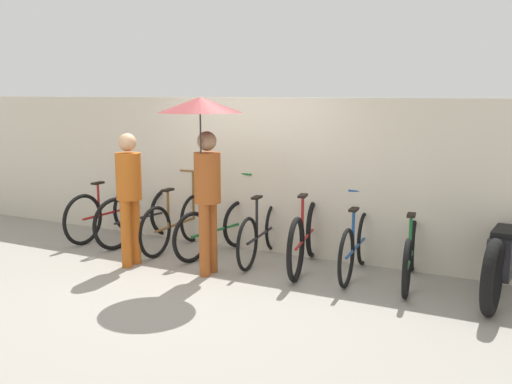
% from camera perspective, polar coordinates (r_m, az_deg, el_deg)
% --- Properties ---
extents(ground_plane, '(30.00, 30.00, 0.00)m').
position_cam_1_polar(ground_plane, '(6.80, -6.73, -9.01)').
color(ground_plane, gray).
extents(back_wall, '(13.58, 0.12, 2.13)m').
position_cam_1_polar(back_wall, '(7.98, -0.12, 1.77)').
color(back_wall, beige).
rests_on(back_wall, ground).
extents(parked_bicycle_0, '(0.44, 1.76, 0.98)m').
position_cam_1_polar(parked_bicycle_0, '(9.02, -14.60, -1.99)').
color(parked_bicycle_0, black).
rests_on(parked_bicycle_0, ground).
extents(parked_bicycle_1, '(0.48, 1.79, 0.97)m').
position_cam_1_polar(parked_bicycle_1, '(8.61, -11.25, -2.41)').
color(parked_bicycle_1, black).
rests_on(parked_bicycle_1, ground).
extents(parked_bicycle_2, '(0.44, 1.67, 1.07)m').
position_cam_1_polar(parked_bicycle_2, '(8.16, -8.03, -3.11)').
color(parked_bicycle_2, black).
rests_on(parked_bicycle_2, ground).
extents(parked_bicycle_3, '(0.49, 1.63, 1.09)m').
position_cam_1_polar(parked_bicycle_3, '(7.83, -3.94, -3.69)').
color(parked_bicycle_3, black).
rests_on(parked_bicycle_3, ground).
extents(parked_bicycle_4, '(0.44, 1.71, 1.11)m').
position_cam_1_polar(parked_bicycle_4, '(7.58, 0.58, -4.07)').
color(parked_bicycle_4, black).
rests_on(parked_bicycle_4, ground).
extents(parked_bicycle_5, '(0.52, 1.83, 1.07)m').
position_cam_1_polar(parked_bicycle_5, '(7.24, 4.95, -4.52)').
color(parked_bicycle_5, black).
rests_on(parked_bicycle_5, ground).
extents(parked_bicycle_6, '(0.44, 1.65, 0.97)m').
position_cam_1_polar(parked_bicycle_6, '(7.04, 9.96, -5.34)').
color(parked_bicycle_6, black).
rests_on(parked_bicycle_6, ground).
extents(parked_bicycle_7, '(0.44, 1.68, 1.01)m').
position_cam_1_polar(parked_bicycle_7, '(6.89, 15.19, -6.03)').
color(parked_bicycle_7, black).
rests_on(parked_bicycle_7, ground).
extents(pedestrian_leading, '(0.32, 0.32, 1.70)m').
position_cam_1_polar(pedestrian_leading, '(7.36, -12.58, 0.30)').
color(pedestrian_leading, '#B25619').
rests_on(pedestrian_leading, ground).
extents(pedestrian_center, '(0.98, 0.98, 2.15)m').
position_cam_1_polar(pedestrian_center, '(6.70, -5.33, 5.37)').
color(pedestrian_center, '#9E4C1E').
rests_on(pedestrian_center, ground).
extents(motorcycle, '(0.58, 2.14, 0.96)m').
position_cam_1_polar(motorcycle, '(6.80, 23.46, -6.00)').
color(motorcycle, black).
rests_on(motorcycle, ground).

